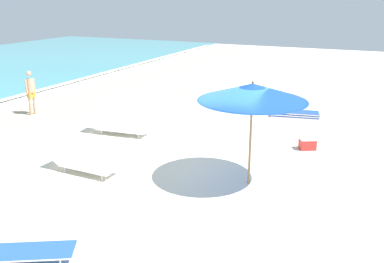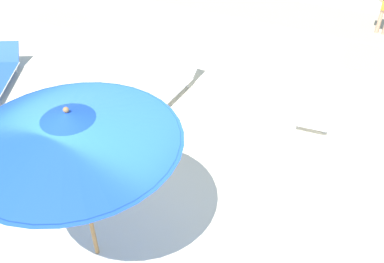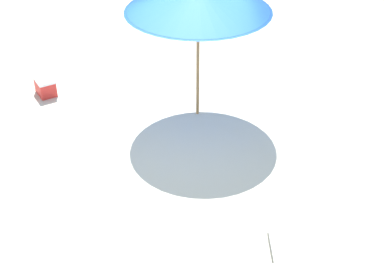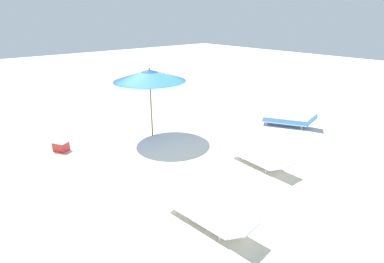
{
  "view_description": "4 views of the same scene",
  "coord_description": "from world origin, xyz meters",
  "px_view_note": "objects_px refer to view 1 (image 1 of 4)",
  "views": [
    {
      "loc": [
        -9.92,
        -3.74,
        4.61
      ],
      "look_at": [
        0.25,
        0.9,
        1.03
      ],
      "focal_mm": 40.0,
      "sensor_mm": 36.0,
      "label": 1
    },
    {
      "loc": [
        2.87,
        -3.8,
        5.41
      ],
      "look_at": [
        0.36,
        1.23,
        1.02
      ],
      "focal_mm": 40.0,
      "sensor_mm": 36.0,
      "label": 2
    },
    {
      "loc": [
        0.29,
        8.28,
        5.73
      ],
      "look_at": [
        0.01,
        1.13,
        0.92
      ],
      "focal_mm": 50.0,
      "sensor_mm": 36.0,
      "label": 3
    },
    {
      "loc": [
        5.78,
        8.41,
        4.44
      ],
      "look_at": [
        -0.38,
        1.26,
        0.76
      ],
      "focal_mm": 28.0,
      "sensor_mm": 36.0,
      "label": 4
    }
  ],
  "objects_px": {
    "cooler_box": "(308,144)",
    "sun_lounger_near_water_left": "(10,250)",
    "beachgoer_wading_adult": "(31,90)",
    "sun_lounger_under_umbrella": "(82,164)",
    "lounger_stack": "(296,114)",
    "sun_lounger_beside_umbrella": "(117,128)",
    "beach_umbrella": "(252,92)"
  },
  "relations": [
    {
      "from": "sun_lounger_under_umbrella",
      "to": "beachgoer_wading_adult",
      "type": "bearing_deg",
      "value": 56.4
    },
    {
      "from": "beachgoer_wading_adult",
      "to": "cooler_box",
      "type": "distance_m",
      "value": 10.87
    },
    {
      "from": "beach_umbrella",
      "to": "beachgoer_wading_adult",
      "type": "distance_m",
      "value": 10.39
    },
    {
      "from": "sun_lounger_under_umbrella",
      "to": "beachgoer_wading_adult",
      "type": "xyz_separation_m",
      "value": [
        3.93,
        5.55,
        0.79
      ]
    },
    {
      "from": "sun_lounger_under_umbrella",
      "to": "sun_lounger_beside_umbrella",
      "type": "xyz_separation_m",
      "value": [
        3.19,
        1.01,
        0.0
      ]
    },
    {
      "from": "lounger_stack",
      "to": "sun_lounger_under_umbrella",
      "type": "bearing_deg",
      "value": 141.52
    },
    {
      "from": "beachgoer_wading_adult",
      "to": "beach_umbrella",
      "type": "bearing_deg",
      "value": -99.38
    },
    {
      "from": "lounger_stack",
      "to": "beachgoer_wading_adult",
      "type": "bearing_deg",
      "value": 101.65
    },
    {
      "from": "beach_umbrella",
      "to": "sun_lounger_near_water_left",
      "type": "relative_size",
      "value": 1.21
    },
    {
      "from": "lounger_stack",
      "to": "sun_lounger_beside_umbrella",
      "type": "relative_size",
      "value": 0.86
    },
    {
      "from": "sun_lounger_beside_umbrella",
      "to": "lounger_stack",
      "type": "bearing_deg",
      "value": -53.78
    },
    {
      "from": "lounger_stack",
      "to": "sun_lounger_under_umbrella",
      "type": "xyz_separation_m",
      "value": [
        -7.91,
        4.19,
        0.08
      ]
    },
    {
      "from": "beach_umbrella",
      "to": "cooler_box",
      "type": "distance_m",
      "value": 3.99
    },
    {
      "from": "sun_lounger_near_water_left",
      "to": "beachgoer_wading_adult",
      "type": "bearing_deg",
      "value": 12.9
    },
    {
      "from": "beach_umbrella",
      "to": "cooler_box",
      "type": "bearing_deg",
      "value": -15.84
    },
    {
      "from": "lounger_stack",
      "to": "sun_lounger_near_water_left",
      "type": "relative_size",
      "value": 0.89
    },
    {
      "from": "cooler_box",
      "to": "sun_lounger_near_water_left",
      "type": "bearing_deg",
      "value": -143.66
    },
    {
      "from": "beach_umbrella",
      "to": "sun_lounger_under_umbrella",
      "type": "relative_size",
      "value": 1.27
    },
    {
      "from": "cooler_box",
      "to": "sun_lounger_under_umbrella",
      "type": "bearing_deg",
      "value": -169.11
    },
    {
      "from": "beachgoer_wading_adult",
      "to": "sun_lounger_under_umbrella",
      "type": "bearing_deg",
      "value": -119.06
    },
    {
      "from": "sun_lounger_beside_umbrella",
      "to": "cooler_box",
      "type": "distance_m",
      "value": 6.4
    },
    {
      "from": "sun_lounger_beside_umbrella",
      "to": "cooler_box",
      "type": "height_order",
      "value": "sun_lounger_beside_umbrella"
    },
    {
      "from": "beach_umbrella",
      "to": "cooler_box",
      "type": "height_order",
      "value": "beach_umbrella"
    },
    {
      "from": "beach_umbrella",
      "to": "beachgoer_wading_adult",
      "type": "relative_size",
      "value": 1.52
    },
    {
      "from": "sun_lounger_under_umbrella",
      "to": "beachgoer_wading_adult",
      "type": "relative_size",
      "value": 1.19
    },
    {
      "from": "sun_lounger_under_umbrella",
      "to": "sun_lounger_near_water_left",
      "type": "bearing_deg",
      "value": -157.81
    },
    {
      "from": "sun_lounger_under_umbrella",
      "to": "sun_lounger_near_water_left",
      "type": "height_order",
      "value": "sun_lounger_near_water_left"
    },
    {
      "from": "beach_umbrella",
      "to": "sun_lounger_near_water_left",
      "type": "height_order",
      "value": "beach_umbrella"
    },
    {
      "from": "sun_lounger_beside_umbrella",
      "to": "sun_lounger_near_water_left",
      "type": "distance_m",
      "value": 7.47
    },
    {
      "from": "sun_lounger_near_water_left",
      "to": "cooler_box",
      "type": "distance_m",
      "value": 9.08
    },
    {
      "from": "sun_lounger_near_water_left",
      "to": "lounger_stack",
      "type": "bearing_deg",
      "value": -42.15
    },
    {
      "from": "lounger_stack",
      "to": "sun_lounger_beside_umbrella",
      "type": "xyz_separation_m",
      "value": [
        -4.72,
        5.2,
        0.09
      ]
    }
  ]
}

